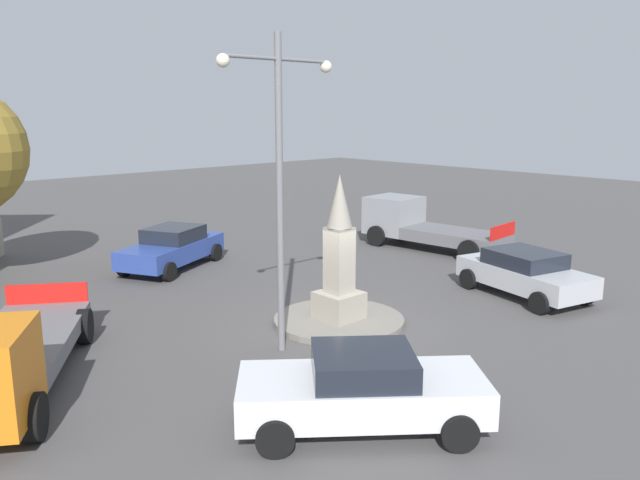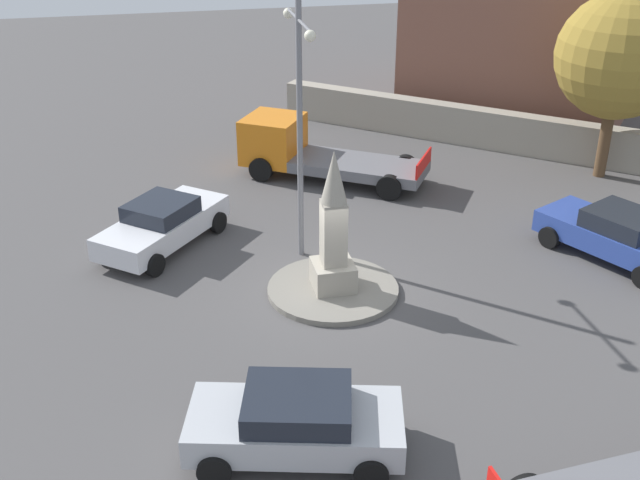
{
  "view_description": "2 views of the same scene",
  "coord_description": "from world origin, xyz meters",
  "px_view_note": "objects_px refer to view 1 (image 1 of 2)",
  "views": [
    {
      "loc": [
        11.13,
        11.13,
        5.55
      ],
      "look_at": [
        0.29,
        -0.42,
        2.22
      ],
      "focal_mm": 35.3,
      "sensor_mm": 36.0,
      "label": 1
    },
    {
      "loc": [
        -17.25,
        4.15,
        10.44
      ],
      "look_at": [
        -0.26,
        0.41,
        1.69
      ],
      "focal_mm": 44.11,
      "sensor_mm": 36.0,
      "label": 2
    }
  ],
  "objects_px": {
    "streetlamp": "(279,165)",
    "car_white_waiting": "(362,389)",
    "monument": "(339,260)",
    "car_silver_parked_left": "(525,272)",
    "truck_grey_parked_right": "(418,224)",
    "car_blue_far_side": "(172,247)"
  },
  "relations": [
    {
      "from": "car_white_waiting",
      "to": "car_blue_far_side",
      "type": "height_order",
      "value": "car_blue_far_side"
    },
    {
      "from": "monument",
      "to": "car_silver_parked_left",
      "type": "height_order",
      "value": "monument"
    },
    {
      "from": "monument",
      "to": "car_blue_far_side",
      "type": "relative_size",
      "value": 0.81
    },
    {
      "from": "monument",
      "to": "car_silver_parked_left",
      "type": "bearing_deg",
      "value": 160.12
    },
    {
      "from": "monument",
      "to": "streetlamp",
      "type": "bearing_deg",
      "value": 9.81
    },
    {
      "from": "car_blue_far_side",
      "to": "truck_grey_parked_right",
      "type": "height_order",
      "value": "truck_grey_parked_right"
    },
    {
      "from": "monument",
      "to": "truck_grey_parked_right",
      "type": "bearing_deg",
      "value": -153.76
    },
    {
      "from": "monument",
      "to": "truck_grey_parked_right",
      "type": "relative_size",
      "value": 0.63
    },
    {
      "from": "streetlamp",
      "to": "truck_grey_parked_right",
      "type": "height_order",
      "value": "streetlamp"
    },
    {
      "from": "car_white_waiting",
      "to": "car_blue_far_side",
      "type": "bearing_deg",
      "value": -105.59
    },
    {
      "from": "streetlamp",
      "to": "car_silver_parked_left",
      "type": "relative_size",
      "value": 1.63
    },
    {
      "from": "monument",
      "to": "car_blue_far_side",
      "type": "xyz_separation_m",
      "value": [
        0.15,
        -8.17,
        -0.95
      ]
    },
    {
      "from": "monument",
      "to": "car_white_waiting",
      "type": "relative_size",
      "value": 0.85
    },
    {
      "from": "monument",
      "to": "truck_grey_parked_right",
      "type": "xyz_separation_m",
      "value": [
        -8.92,
        -4.4,
        -0.77
      ]
    },
    {
      "from": "streetlamp",
      "to": "car_silver_parked_left",
      "type": "height_order",
      "value": "streetlamp"
    },
    {
      "from": "monument",
      "to": "streetlamp",
      "type": "xyz_separation_m",
      "value": [
        2.28,
        0.39,
        2.61
      ]
    },
    {
      "from": "car_white_waiting",
      "to": "truck_grey_parked_right",
      "type": "distance_m",
      "value": 15.19
    },
    {
      "from": "streetlamp",
      "to": "car_white_waiting",
      "type": "distance_m",
      "value": 5.38
    },
    {
      "from": "car_silver_parked_left",
      "to": "truck_grey_parked_right",
      "type": "distance_m",
      "value": 7.22
    },
    {
      "from": "car_silver_parked_left",
      "to": "truck_grey_parked_right",
      "type": "bearing_deg",
      "value": -116.05
    },
    {
      "from": "streetlamp",
      "to": "car_white_waiting",
      "type": "xyz_separation_m",
      "value": [
        1.32,
        3.8,
        -3.58
      ]
    },
    {
      "from": "truck_grey_parked_right",
      "to": "car_white_waiting",
      "type": "bearing_deg",
      "value": 34.44
    }
  ]
}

